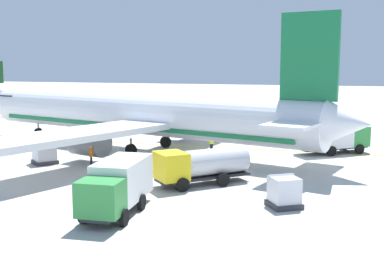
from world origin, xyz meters
name	(u,v)px	position (x,y,z in m)	size (l,w,h in m)	color
airliner_foreground	(141,115)	(-12.90, 19.41, 3.39)	(34.10, 40.80, 11.90)	white
service_truck_fuel	(117,185)	(-30.88, 13.62, 1.57)	(6.33, 2.69, 2.84)	#338C3F
service_truck_baggage	(332,136)	(-9.33, 2.27, 1.55)	(5.63, 6.63, 2.76)	#338C3F
service_truck_catering	(201,164)	(-23.56, 10.81, 1.40)	(5.87, 6.13, 2.40)	yellow
cargo_container_near	(284,192)	(-27.24, 4.92, 0.88)	(2.35, 2.35, 1.86)	#333338
cargo_container_mid	(45,152)	(-20.40, 24.85, 0.94)	(2.53, 2.53, 1.99)	#333338
crew_marshaller	(212,142)	(-12.25, 12.81, 1.05)	(0.56, 0.42, 1.77)	#191E33
crew_loader_left	(230,156)	(-18.00, 9.91, 1.00)	(0.63, 0.24, 1.70)	#191E33
crew_loader_right	(91,154)	(-20.76, 20.48, 1.04)	(0.61, 0.35, 1.76)	#191E33
apron_guide_line	(198,146)	(-9.21, 14.95, 0.01)	(0.30, 60.00, 0.01)	yellow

